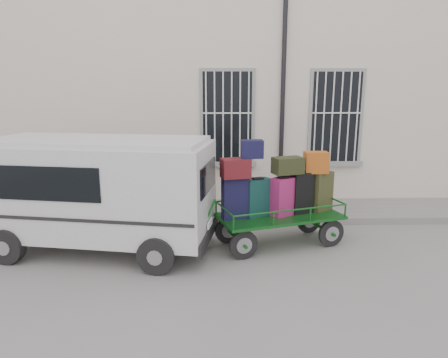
% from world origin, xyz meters
% --- Properties ---
extents(ground, '(80.00, 80.00, 0.00)m').
position_xyz_m(ground, '(0.00, 0.00, 0.00)').
color(ground, slate).
rests_on(ground, ground).
extents(building, '(24.00, 5.15, 6.00)m').
position_xyz_m(building, '(0.00, 5.50, 3.00)').
color(building, beige).
rests_on(building, ground).
extents(sidewalk, '(24.00, 1.70, 0.15)m').
position_xyz_m(sidewalk, '(0.00, 2.20, 0.07)').
color(sidewalk, slate).
rests_on(sidewalk, ground).
extents(luggage_cart, '(2.76, 1.69, 2.05)m').
position_xyz_m(luggage_cart, '(0.48, 0.27, 0.97)').
color(luggage_cart, black).
rests_on(luggage_cart, ground).
extents(van, '(4.35, 2.43, 2.08)m').
position_xyz_m(van, '(-2.84, 0.14, 1.19)').
color(van, silver).
rests_on(van, ground).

